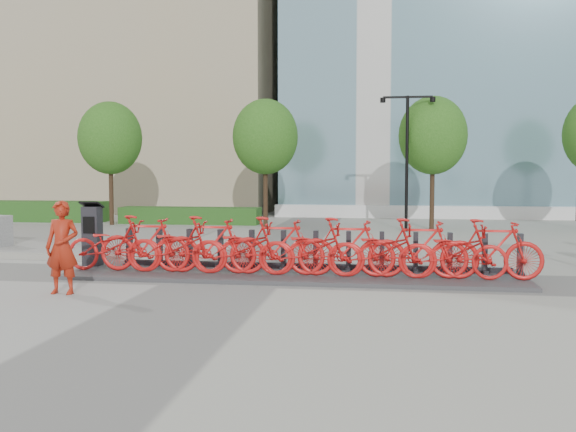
# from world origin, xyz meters

# --- Properties ---
(ground) EXTENTS (120.00, 120.00, 0.00)m
(ground) POSITION_xyz_m (0.00, 0.00, 0.00)
(ground) COLOR #98998D
(hedge_a) EXTENTS (10.00, 1.40, 0.90)m
(hedge_a) POSITION_xyz_m (-14.00, 13.50, 0.45)
(hedge_a) COLOR #264A21
(hedge_a) RESTS_ON ground
(hedge_b) EXTENTS (6.00, 1.20, 0.70)m
(hedge_b) POSITION_xyz_m (-5.00, 13.20, 0.35)
(hedge_b) COLOR #264A21
(hedge_b) RESTS_ON ground
(tree_0) EXTENTS (2.60, 2.60, 5.10)m
(tree_0) POSITION_xyz_m (-8.00, 12.00, 3.59)
(tree_0) COLOR #36291D
(tree_0) RESTS_ON ground
(tree_1) EXTENTS (2.60, 2.60, 5.10)m
(tree_1) POSITION_xyz_m (-1.50, 12.00, 3.59)
(tree_1) COLOR #36291D
(tree_1) RESTS_ON ground
(tree_2) EXTENTS (2.60, 2.60, 5.10)m
(tree_2) POSITION_xyz_m (5.00, 12.00, 3.59)
(tree_2) COLOR #36291D
(tree_2) RESTS_ON ground
(streetlamp) EXTENTS (2.00, 0.20, 5.00)m
(streetlamp) POSITION_xyz_m (4.00, 11.00, 3.13)
(streetlamp) COLOR black
(streetlamp) RESTS_ON ground
(dock_pad) EXTENTS (9.60, 2.40, 0.08)m
(dock_pad) POSITION_xyz_m (1.30, 0.30, 0.04)
(dock_pad) COLOR #3D3E40
(dock_pad) RESTS_ON ground
(dock_rail_posts) EXTENTS (8.74, 0.50, 0.85)m
(dock_rail_posts) POSITION_xyz_m (1.72, 0.77, 0.51)
(dock_rail_posts) COLOR black
(dock_rail_posts) RESTS_ON dock_pad
(bike_0) EXTENTS (2.07, 0.72, 1.09)m
(bike_0) POSITION_xyz_m (-2.60, -0.05, 0.62)
(bike_0) COLOR red
(bike_0) RESTS_ON dock_pad
(bike_1) EXTENTS (2.01, 0.57, 1.21)m
(bike_1) POSITION_xyz_m (-1.88, -0.05, 0.68)
(bike_1) COLOR red
(bike_1) RESTS_ON dock_pad
(bike_2) EXTENTS (2.07, 0.72, 1.09)m
(bike_2) POSITION_xyz_m (-1.16, -0.05, 0.62)
(bike_2) COLOR red
(bike_2) RESTS_ON dock_pad
(bike_3) EXTENTS (2.01, 0.57, 1.21)m
(bike_3) POSITION_xyz_m (-0.44, -0.05, 0.68)
(bike_3) COLOR red
(bike_3) RESTS_ON dock_pad
(bike_4) EXTENTS (2.07, 0.72, 1.09)m
(bike_4) POSITION_xyz_m (0.28, -0.05, 0.62)
(bike_4) COLOR red
(bike_4) RESTS_ON dock_pad
(bike_5) EXTENTS (2.01, 0.57, 1.21)m
(bike_5) POSITION_xyz_m (1.00, -0.05, 0.68)
(bike_5) COLOR red
(bike_5) RESTS_ON dock_pad
(bike_6) EXTENTS (2.07, 0.72, 1.09)m
(bike_6) POSITION_xyz_m (1.72, -0.05, 0.62)
(bike_6) COLOR red
(bike_6) RESTS_ON dock_pad
(bike_7) EXTENTS (2.01, 0.57, 1.21)m
(bike_7) POSITION_xyz_m (2.44, -0.05, 0.68)
(bike_7) COLOR red
(bike_7) RESTS_ON dock_pad
(bike_8) EXTENTS (2.07, 0.72, 1.09)m
(bike_8) POSITION_xyz_m (3.16, -0.05, 0.62)
(bike_8) COLOR red
(bike_8) RESTS_ON dock_pad
(bike_9) EXTENTS (2.01, 0.57, 1.21)m
(bike_9) POSITION_xyz_m (3.88, -0.05, 0.68)
(bike_9) COLOR red
(bike_9) RESTS_ON dock_pad
(bike_10) EXTENTS (2.07, 0.72, 1.09)m
(bike_10) POSITION_xyz_m (4.60, -0.05, 0.62)
(bike_10) COLOR red
(bike_10) RESTS_ON dock_pad
(bike_11) EXTENTS (2.01, 0.57, 1.21)m
(bike_11) POSITION_xyz_m (5.32, -0.05, 0.68)
(bike_11) COLOR red
(bike_11) RESTS_ON dock_pad
(kiosk) EXTENTS (0.45, 0.38, 1.48)m
(kiosk) POSITION_xyz_m (-3.40, 0.62, 0.79)
(kiosk) COLOR black
(kiosk) RESTS_ON dock_pad
(worker_red) EXTENTS (0.63, 0.42, 1.71)m
(worker_red) POSITION_xyz_m (-2.58, -2.29, 0.85)
(worker_red) COLOR #9C200E
(worker_red) RESTS_ON ground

